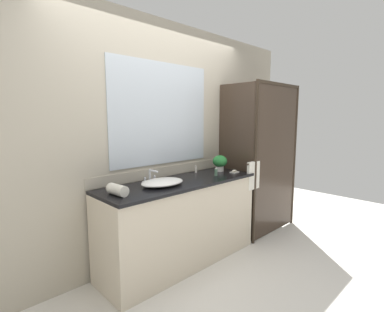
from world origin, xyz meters
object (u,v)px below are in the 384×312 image
faucet (151,178)px  soap_dish (234,171)px  amenity_bottle_shampoo (216,172)px  potted_plant (220,162)px  amenity_bottle_lotion (196,169)px  rolled_towel_near_edge (118,190)px  sink_basin (162,182)px

faucet → soap_dish: bearing=-15.9°
faucet → amenity_bottle_shampoo: bearing=-19.8°
potted_plant → soap_dish: bearing=-72.7°
potted_plant → amenity_bottle_lotion: 0.32m
faucet → amenity_bottle_lotion: (0.69, 0.03, -0.00)m
soap_dish → amenity_bottle_lotion: size_ratio=1.13×
faucet → potted_plant: 0.97m
soap_dish → rolled_towel_near_edge: 1.52m
amenity_bottle_shampoo → rolled_towel_near_edge: size_ratio=0.45×
amenity_bottle_shampoo → amenity_bottle_lotion: 0.29m
sink_basin → soap_dish: size_ratio=4.50×
soap_dish → amenity_bottle_shampoo: amenity_bottle_shampoo is taller
faucet → sink_basin: bearing=-90.0°
potted_plant → amenity_bottle_lotion: size_ratio=2.24×
faucet → amenity_bottle_shampoo: size_ratio=1.85×
sink_basin → rolled_towel_near_edge: bearing=-178.0°
sink_basin → amenity_bottle_shampoo: amenity_bottle_shampoo is taller
sink_basin → amenity_bottle_lotion: amenity_bottle_lotion is taller
potted_plant → amenity_bottle_shampoo: (-0.24, -0.15, -0.07)m
potted_plant → amenity_bottle_shampoo: potted_plant is taller
sink_basin → amenity_bottle_shampoo: 0.73m
sink_basin → faucet: faucet is taller
sink_basin → faucet: bearing=90.0°
amenity_bottle_shampoo → soap_dish: bearing=-5.9°
faucet → soap_dish: 1.06m
potted_plant → rolled_towel_near_edge: bearing=-175.9°
sink_basin → rolled_towel_near_edge: 0.50m
sink_basin → rolled_towel_near_edge: size_ratio=2.22×
potted_plant → rolled_towel_near_edge: (-1.46, -0.10, -0.07)m
sink_basin → soap_dish: bearing=-5.3°
soap_dish → rolled_towel_near_edge: (-1.52, 0.08, 0.03)m
soap_dish → amenity_bottle_shampoo: size_ratio=1.09×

